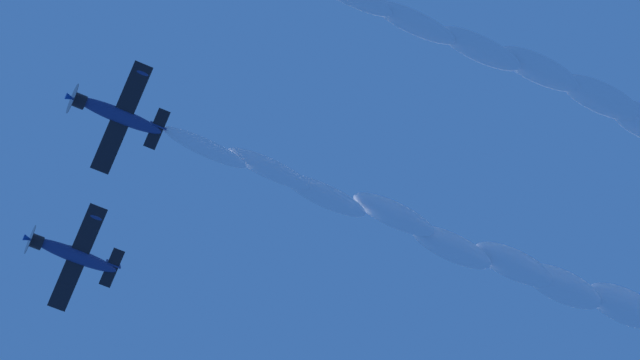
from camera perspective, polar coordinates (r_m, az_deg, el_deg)
airplane_left_wingman at (r=98.27m, az=-8.26°, el=2.65°), size 6.84×6.79×3.33m
airplane_right_wingman at (r=102.72m, az=-10.00°, el=-2.97°), size 6.84×6.78×3.08m
smoke_trail_left_wingman at (r=107.54m, az=9.88°, el=-4.18°), size 39.38×35.78×7.22m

